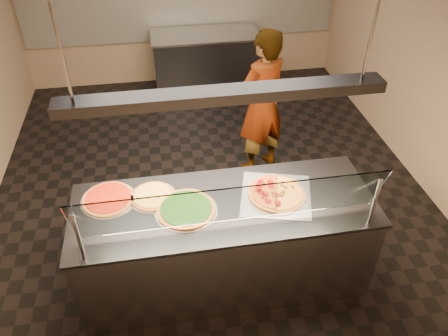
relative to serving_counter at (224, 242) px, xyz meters
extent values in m
cube|color=black|center=(0.06, 1.27, -0.48)|extent=(5.00, 6.00, 0.02)
cube|color=#997D63|center=(2.57, 1.27, 1.03)|extent=(0.02, 6.00, 3.00)
cube|color=silver|center=(0.06, 4.25, 0.83)|extent=(4.90, 0.02, 1.20)
cube|color=#B7B7BC|center=(0.00, 0.00, -0.02)|extent=(2.50, 0.90, 0.90)
cube|color=#303034|center=(0.00, 0.00, 0.45)|extent=(2.54, 0.94, 0.03)
cylinder|color=#B7B7BC|center=(-1.10, -0.40, 0.68)|extent=(0.03, 0.03, 0.44)
cylinder|color=#B7B7BC|center=(1.10, -0.40, 0.68)|extent=(0.03, 0.03, 0.44)
cube|color=white|center=(0.00, -0.34, 0.76)|extent=(2.30, 0.18, 0.47)
cube|color=silver|center=(0.45, 0.03, 0.47)|extent=(0.72, 0.72, 0.01)
cylinder|color=silver|center=(0.45, 0.03, 0.47)|extent=(0.51, 0.51, 0.01)
cylinder|color=#560608|center=(0.43, 0.15, 0.52)|extent=(0.06, 0.06, 0.01)
cylinder|color=#560608|center=(0.42, 0.10, 0.52)|extent=(0.06, 0.06, 0.01)
cylinder|color=#560608|center=(0.35, 0.17, 0.52)|extent=(0.06, 0.06, 0.01)
cylinder|color=#560608|center=(0.33, 0.13, 0.52)|extent=(0.06, 0.06, 0.01)
cylinder|color=#560608|center=(0.31, 0.08, 0.52)|extent=(0.06, 0.06, 0.01)
cylinder|color=#560608|center=(0.32, 0.04, 0.52)|extent=(0.06, 0.06, 0.01)
cylinder|color=#560608|center=(0.35, 0.01, 0.52)|extent=(0.06, 0.06, 0.01)
cylinder|color=#560608|center=(0.33, -0.03, 0.52)|extent=(0.06, 0.06, 0.01)
cylinder|color=#560608|center=(0.35, -0.08, 0.52)|extent=(0.06, 0.06, 0.01)
cylinder|color=#560608|center=(0.43, -0.01, 0.52)|extent=(0.06, 0.06, 0.01)
cylinder|color=#560608|center=(0.43, -0.11, 0.52)|extent=(0.06, 0.06, 0.01)
cube|color=#19590F|center=(0.44, 0.08, 0.52)|extent=(0.02, 0.02, 0.01)
cube|color=#19590F|center=(0.37, 0.14, 0.52)|extent=(0.02, 0.02, 0.01)
cube|color=#19590F|center=(0.36, 0.11, 0.52)|extent=(0.01, 0.02, 0.01)
cube|color=#19590F|center=(0.27, 0.05, 0.52)|extent=(0.02, 0.02, 0.01)
cube|color=#19590F|center=(0.41, 0.02, 0.52)|extent=(0.02, 0.02, 0.01)
cube|color=#19590F|center=(0.33, -0.04, 0.52)|extent=(0.01, 0.02, 0.01)
cube|color=#19590F|center=(0.41, -0.03, 0.52)|extent=(0.02, 0.02, 0.01)
cube|color=#19590F|center=(0.42, -0.06, 0.52)|extent=(0.01, 0.02, 0.01)
sphere|color=#513014|center=(0.46, 0.00, 0.50)|extent=(0.03, 0.03, 0.03)
sphere|color=#513014|center=(0.49, -0.02, 0.50)|extent=(0.03, 0.03, 0.03)
sphere|color=#513014|center=(0.49, 0.00, 0.50)|extent=(0.03, 0.03, 0.03)
sphere|color=#513014|center=(0.50, 0.00, 0.50)|extent=(0.03, 0.03, 0.03)
sphere|color=#513014|center=(0.49, 0.02, 0.50)|extent=(0.03, 0.03, 0.03)
sphere|color=#513014|center=(0.52, 0.03, 0.50)|extent=(0.03, 0.03, 0.03)
sphere|color=#513014|center=(0.61, 0.08, 0.50)|extent=(0.03, 0.03, 0.03)
sphere|color=#513014|center=(0.55, 0.08, 0.50)|extent=(0.03, 0.03, 0.03)
sphere|color=#513014|center=(0.54, 0.10, 0.50)|extent=(0.03, 0.03, 0.03)
sphere|color=#513014|center=(0.52, 0.12, 0.50)|extent=(0.03, 0.03, 0.03)
cylinder|color=silver|center=(-0.32, -0.02, 0.47)|extent=(0.51, 0.51, 0.01)
cylinder|color=brown|center=(-0.32, -0.02, 0.48)|extent=(0.48, 0.48, 0.02)
cylinder|color=black|center=(-0.32, -0.02, 0.49)|extent=(0.42, 0.42, 0.01)
cylinder|color=silver|center=(-0.58, 0.19, 0.47)|extent=(0.40, 0.40, 0.01)
cylinder|color=brown|center=(-0.58, 0.19, 0.48)|extent=(0.37, 0.37, 0.02)
cylinder|color=gold|center=(-0.58, 0.19, 0.49)|extent=(0.32, 0.32, 0.01)
cylinder|color=silver|center=(-0.95, 0.21, 0.47)|extent=(0.46, 0.46, 0.01)
cylinder|color=brown|center=(-0.95, 0.21, 0.48)|extent=(0.43, 0.43, 0.02)
cylinder|color=maroon|center=(-0.95, 0.21, 0.49)|extent=(0.37, 0.37, 0.01)
cube|color=#B7B7BC|center=(-0.57, 0.18, 0.49)|extent=(0.17, 0.17, 0.00)
cylinder|color=tan|center=(-0.71, 0.18, 0.49)|extent=(0.12, 0.11, 0.02)
cube|color=#303034|center=(0.36, 3.82, -0.02)|extent=(1.62, 0.70, 0.90)
cube|color=#B7B7BC|center=(0.36, 3.82, 0.45)|extent=(1.66, 0.74, 0.03)
imported|color=#38363C|center=(0.71, 1.63, 0.43)|extent=(0.77, 0.67, 1.79)
cube|color=#303034|center=(0.00, 0.00, 1.48)|extent=(2.30, 0.18, 0.08)
cylinder|color=#B7B7BC|center=(-1.00, 0.00, 2.03)|extent=(0.02, 0.02, 1.01)
cylinder|color=#B7B7BC|center=(1.00, 0.00, 2.03)|extent=(0.02, 0.02, 1.01)
camera|label=1|loc=(-0.45, -2.64, 2.93)|focal=35.00mm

